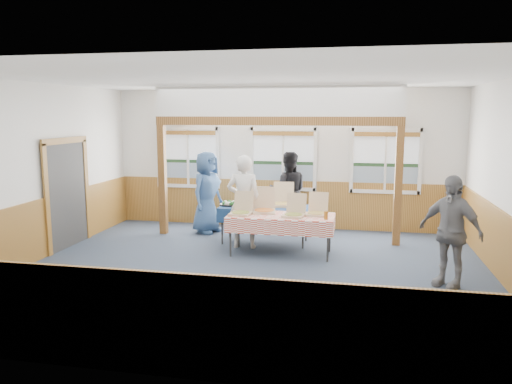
# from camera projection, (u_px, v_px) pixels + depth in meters

# --- Properties ---
(floor) EXTENTS (8.00, 8.00, 0.00)m
(floor) POSITION_uv_depth(u_px,v_px,m) (253.00, 272.00, 8.41)
(floor) COLOR #2A3145
(floor) RESTS_ON ground
(ceiling) EXTENTS (8.00, 8.00, 0.00)m
(ceiling) POSITION_uv_depth(u_px,v_px,m) (253.00, 78.00, 7.91)
(ceiling) COLOR white
(ceiling) RESTS_ON wall_back
(wall_back) EXTENTS (8.00, 0.00, 8.00)m
(wall_back) POSITION_uv_depth(u_px,v_px,m) (283.00, 159.00, 11.55)
(wall_back) COLOR silver
(wall_back) RESTS_ON floor
(wall_front) EXTENTS (8.00, 0.00, 8.00)m
(wall_front) POSITION_uv_depth(u_px,v_px,m) (178.00, 223.00, 4.77)
(wall_front) COLOR silver
(wall_front) RESTS_ON floor
(wall_left) EXTENTS (0.00, 8.00, 8.00)m
(wall_left) POSITION_uv_depth(u_px,v_px,m) (35.00, 172.00, 8.94)
(wall_left) COLOR silver
(wall_left) RESTS_ON floor
(wainscot_back) EXTENTS (7.98, 0.05, 1.10)m
(wainscot_back) POSITION_uv_depth(u_px,v_px,m) (283.00, 204.00, 11.69)
(wainscot_back) COLOR brown
(wainscot_back) RESTS_ON floor
(wainscot_front) EXTENTS (7.98, 0.05, 1.10)m
(wainscot_front) POSITION_uv_depth(u_px,v_px,m) (182.00, 326.00, 4.96)
(wainscot_front) COLOR brown
(wainscot_front) RESTS_ON floor
(wainscot_left) EXTENTS (0.05, 6.98, 1.10)m
(wainscot_left) POSITION_uv_depth(u_px,v_px,m) (40.00, 229.00, 9.10)
(wainscot_left) COLOR brown
(wainscot_left) RESTS_ON floor
(wainscot_right) EXTENTS (0.05, 6.98, 1.10)m
(wainscot_right) POSITION_uv_depth(u_px,v_px,m) (509.00, 253.00, 7.55)
(wainscot_right) COLOR brown
(wainscot_right) RESTS_ON floor
(cased_opening) EXTENTS (0.06, 1.30, 2.10)m
(cased_opening) POSITION_uv_depth(u_px,v_px,m) (67.00, 195.00, 9.89)
(cased_opening) COLOR #2F2F2F
(cased_opening) RESTS_ON wall_left
(window_left) EXTENTS (1.56, 0.10, 1.46)m
(window_left) POSITION_uv_depth(u_px,v_px,m) (188.00, 154.00, 11.95)
(window_left) COLOR white
(window_left) RESTS_ON wall_back
(window_mid) EXTENTS (1.56, 0.10, 1.46)m
(window_mid) POSITION_uv_depth(u_px,v_px,m) (283.00, 156.00, 11.50)
(window_mid) COLOR white
(window_mid) RESTS_ON wall_back
(window_right) EXTENTS (1.56, 0.10, 1.46)m
(window_right) POSITION_uv_depth(u_px,v_px,m) (386.00, 157.00, 11.05)
(window_right) COLOR white
(window_right) RESTS_ON wall_back
(post_left) EXTENTS (0.15, 0.15, 2.40)m
(post_left) POSITION_uv_depth(u_px,v_px,m) (163.00, 180.00, 10.94)
(post_left) COLOR #533312
(post_left) RESTS_ON floor
(post_right) EXTENTS (0.15, 0.15, 2.40)m
(post_right) POSITION_uv_depth(u_px,v_px,m) (398.00, 186.00, 9.97)
(post_right) COLOR #533312
(post_right) RESTS_ON floor
(cross_beam) EXTENTS (5.15, 0.18, 0.18)m
(cross_beam) POSITION_uv_depth(u_px,v_px,m) (275.00, 121.00, 10.25)
(cross_beam) COLOR #533312
(cross_beam) RESTS_ON post_left
(table_left) EXTENTS (1.87, 0.91, 0.76)m
(table_left) POSITION_uv_depth(u_px,v_px,m) (265.00, 209.00, 10.22)
(table_left) COLOR #2F2F2F
(table_left) RESTS_ON floor
(table_right) EXTENTS (2.06, 1.10, 0.76)m
(table_right) POSITION_uv_depth(u_px,v_px,m) (281.00, 218.00, 9.36)
(table_right) COLOR #2F2F2F
(table_right) RESTS_ON floor
(pizza_box_a) EXTENTS (0.46, 0.54, 0.47)m
(pizza_box_a) POSITION_uv_depth(u_px,v_px,m) (244.00, 203.00, 10.18)
(pizza_box_a) COLOR tan
(pizza_box_a) RESTS_ON table_left
(pizza_box_b) EXTENTS (0.46, 0.54, 0.47)m
(pizza_box_b) POSITION_uv_depth(u_px,v_px,m) (283.00, 202.00, 10.29)
(pizza_box_b) COLOR tan
(pizza_box_b) RESTS_ON table_left
(pizza_box_c) EXTENTS (0.41, 0.49, 0.42)m
(pizza_box_c) POSITION_uv_depth(u_px,v_px,m) (241.00, 211.00, 9.39)
(pizza_box_c) COLOR tan
(pizza_box_c) RESTS_ON table_right
(pizza_box_d) EXTENTS (0.50, 0.58, 0.46)m
(pizza_box_d) POSITION_uv_depth(u_px,v_px,m) (264.00, 209.00, 9.60)
(pizza_box_d) COLOR tan
(pizza_box_d) RESTS_ON table_right
(pizza_box_e) EXTENTS (0.42, 0.50, 0.41)m
(pizza_box_e) POSITION_uv_depth(u_px,v_px,m) (294.00, 213.00, 9.22)
(pizza_box_e) COLOR tan
(pizza_box_e) RESTS_ON table_right
(pizza_box_f) EXTENTS (0.41, 0.49, 0.41)m
(pizza_box_f) POSITION_uv_depth(u_px,v_px,m) (317.00, 212.00, 9.35)
(pizza_box_f) COLOR tan
(pizza_box_f) RESTS_ON table_right
(veggie_tray) EXTENTS (0.40, 0.40, 0.09)m
(veggie_tray) POSITION_uv_depth(u_px,v_px,m) (229.00, 204.00, 10.35)
(veggie_tray) COLOR black
(veggie_tray) RESTS_ON table_left
(drink_glass) EXTENTS (0.07, 0.07, 0.15)m
(drink_glass) POSITION_uv_depth(u_px,v_px,m) (326.00, 216.00, 8.93)
(drink_glass) COLOR #9F5E1A
(drink_glass) RESTS_ON table_right
(woman_white) EXTENTS (0.70, 0.48, 1.85)m
(woman_white) POSITION_uv_depth(u_px,v_px,m) (244.00, 202.00, 9.82)
(woman_white) COLOR silver
(woman_white) RESTS_ON floor
(woman_black) EXTENTS (0.99, 0.83, 1.80)m
(woman_black) POSITION_uv_depth(u_px,v_px,m) (288.00, 192.00, 11.24)
(woman_black) COLOR black
(woman_black) RESTS_ON floor
(man_blue) EXTENTS (0.84, 1.03, 1.82)m
(man_blue) POSITION_uv_depth(u_px,v_px,m) (207.00, 192.00, 11.09)
(man_blue) COLOR #345482
(man_blue) RESTS_ON floor
(person_grey) EXTENTS (1.06, 0.97, 1.73)m
(person_grey) POSITION_uv_depth(u_px,v_px,m) (450.00, 231.00, 7.59)
(person_grey) COLOR slate
(person_grey) RESTS_ON floor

